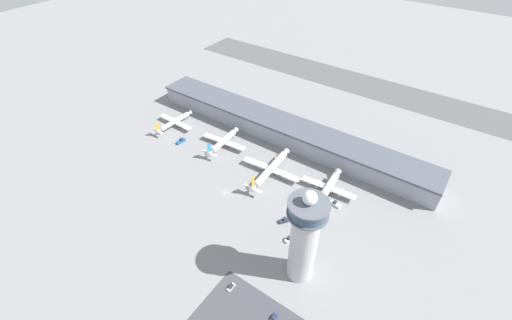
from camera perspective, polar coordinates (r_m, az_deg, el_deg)
name	(u,v)px	position (r m, az deg, el deg)	size (l,w,h in m)	color
ground_plane	(225,193)	(215.90, -5.12, -5.43)	(1000.00, 1000.00, 0.00)	gray
terminal_building	(284,130)	(255.08, 4.75, 4.96)	(222.36, 25.00, 14.95)	#9399A3
runway_strip	(347,80)	(351.84, 14.89, 12.73)	(333.54, 44.00, 0.01)	#515154
control_tower	(304,237)	(158.79, 8.04, -12.64)	(18.01, 18.01, 56.39)	#BCBCC1
airplane_gate_alpha	(175,122)	(277.08, -13.39, 6.24)	(32.95, 35.54, 11.76)	white
airplane_gate_bravo	(223,141)	(249.40, -5.47, 3.10)	(35.55, 35.59, 13.50)	silver
airplane_gate_charlie	(271,169)	(224.37, 2.44, -1.51)	(41.40, 45.87, 14.36)	white
airplane_gate_delta	(328,188)	(216.50, 11.95, -4.51)	(35.25, 35.62, 14.30)	silver
service_truck_catering	(335,204)	(212.27, 13.10, -7.17)	(6.81, 3.36, 3.07)	black
service_truck_fuel	(181,141)	(260.17, -12.40, 3.09)	(3.21, 7.54, 3.12)	black
service_truck_baggage	(290,239)	(191.47, 5.61, -12.92)	(3.50, 6.66, 2.69)	black
service_truck_water	(284,221)	(199.06, 4.65, -10.03)	(5.17, 5.84, 2.92)	black
car_white_wagon	(231,287)	(175.71, -4.18, -20.37)	(1.93, 4.67, 1.46)	black
car_yellow_taxi	(274,317)	(168.68, 3.01, -24.71)	(1.84, 4.48, 1.53)	black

